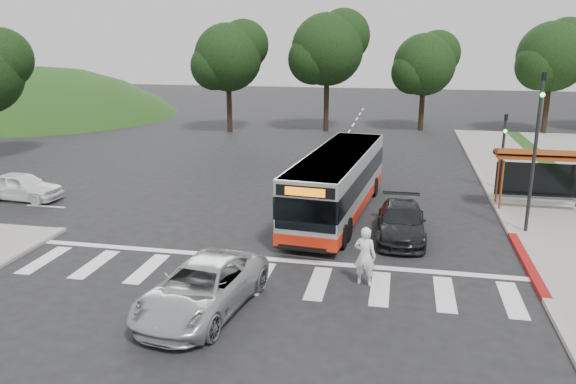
% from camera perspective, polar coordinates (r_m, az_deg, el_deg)
% --- Properties ---
extents(ground, '(140.00, 140.00, 0.00)m').
position_cam_1_polar(ground, '(23.48, 0.07, -3.86)').
color(ground, black).
rests_on(ground, ground).
extents(sidewalk_east, '(4.00, 40.00, 0.12)m').
position_cam_1_polar(sidewalk_east, '(31.41, 23.27, -0.05)').
color(sidewalk_east, gray).
rests_on(sidewalk_east, ground).
extents(curb_east, '(0.30, 40.00, 0.15)m').
position_cam_1_polar(curb_east, '(31.05, 19.66, 0.17)').
color(curb_east, '#9E9991').
rests_on(curb_east, ground).
extents(curb_east_red, '(0.32, 6.00, 0.15)m').
position_cam_1_polar(curb_east_red, '(21.66, 23.12, -6.64)').
color(curb_east_red, maroon).
rests_on(curb_east_red, ground).
extents(hillside_nw, '(44.00, 44.00, 10.00)m').
position_cam_1_polar(hillside_nw, '(63.73, -23.61, 7.13)').
color(hillside_nw, '#233D13').
rests_on(hillside_nw, ground).
extents(crosswalk_ladder, '(18.00, 2.60, 0.01)m').
position_cam_1_polar(crosswalk_ladder, '(18.95, -2.97, -8.73)').
color(crosswalk_ladder, silver).
rests_on(crosswalk_ladder, ground).
extents(bus_shelter, '(4.20, 1.60, 2.86)m').
position_cam_1_polar(bus_shelter, '(28.11, 24.48, 2.93)').
color(bus_shelter, '#A2491B').
rests_on(bus_shelter, sidewalk_east).
extents(traffic_signal_ne_tall, '(0.18, 0.37, 6.50)m').
position_cam_1_polar(traffic_signal_ne_tall, '(24.11, 23.90, 4.84)').
color(traffic_signal_ne_tall, black).
rests_on(traffic_signal_ne_tall, ground).
extents(traffic_signal_ne_short, '(0.18, 0.37, 4.00)m').
position_cam_1_polar(traffic_signal_ne_short, '(31.11, 21.04, 4.62)').
color(traffic_signal_ne_short, black).
rests_on(traffic_signal_ne_short, ground).
extents(tree_ne_a, '(6.16, 5.74, 9.30)m').
position_cam_1_polar(tree_ne_a, '(51.16, 25.35, 12.44)').
color(tree_ne_a, black).
rests_on(tree_ne_a, parking_lot).
extents(tree_north_a, '(6.60, 6.15, 10.17)m').
position_cam_1_polar(tree_north_a, '(48.22, 4.12, 14.37)').
color(tree_north_a, black).
rests_on(tree_north_a, ground).
extents(tree_north_b, '(5.72, 5.33, 8.43)m').
position_cam_1_polar(tree_north_b, '(49.86, 13.77, 12.56)').
color(tree_north_b, black).
rests_on(tree_north_b, ground).
extents(tree_north_c, '(6.16, 5.74, 9.30)m').
position_cam_1_polar(tree_north_c, '(48.01, -6.01, 13.57)').
color(tree_north_c, black).
rests_on(tree_north_c, ground).
extents(transit_bus, '(3.47, 11.17, 2.84)m').
position_cam_1_polar(transit_bus, '(25.27, 5.08, 0.83)').
color(transit_bus, '#AAADAF').
rests_on(transit_bus, ground).
extents(pedestrian, '(0.79, 0.60, 1.96)m').
position_cam_1_polar(pedestrian, '(18.28, 7.83, -6.47)').
color(pedestrian, white).
rests_on(pedestrian, ground).
extents(dark_sedan, '(1.96, 4.65, 1.34)m').
position_cam_1_polar(dark_sedan, '(22.84, 11.42, -2.97)').
color(dark_sedan, black).
rests_on(dark_sedan, ground).
extents(silver_suv_south, '(3.14, 5.50, 1.45)m').
position_cam_1_polar(silver_suv_south, '(16.73, -8.75, -9.61)').
color(silver_suv_south, '#AAADB0').
rests_on(silver_suv_south, ground).
extents(west_car_white, '(4.13, 1.91, 1.37)m').
position_cam_1_polar(west_car_white, '(30.59, -25.40, 0.53)').
color(west_car_white, white).
rests_on(west_car_white, ground).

